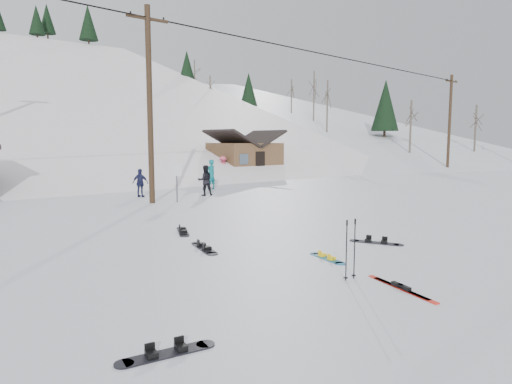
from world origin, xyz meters
TOP-DOWN VIEW (x-y plane):
  - ground at (0.00, 0.00)m, footprint 200.00×200.00m
  - ridge_right at (38.00, 50.00)m, footprint 45.66×93.98m
  - treeline_right at (36.00, 42.00)m, footprint 20.00×60.00m
  - utility_pole at (2.00, 14.00)m, footprint 2.00×0.26m
  - utility_pole_right at (34.00, 17.00)m, footprint 2.00×0.26m
  - trail_sign at (3.10, 13.58)m, footprint 0.50×0.09m
  - cabin at (15.00, 24.00)m, footprint 5.39×4.40m
  - hero_snowboard at (0.94, 1.92)m, footprint 0.46×1.32m
  - hero_skis at (0.37, -0.61)m, footprint 0.56×1.87m
  - ski_poles at (0.06, 0.44)m, footprint 0.36×0.10m
  - board_scatter_a at (-4.62, -0.22)m, footprint 1.43×0.45m
  - board_scatter_b at (-0.92, 4.73)m, footprint 0.62×1.61m
  - board_scatter_d at (3.35, 2.23)m, footprint 0.84×1.42m
  - board_scatter_f at (-0.25, 7.09)m, footprint 0.85×1.50m
  - skier_teal at (7.45, 17.36)m, footprint 0.73×0.57m
  - skier_dark at (5.49, 14.89)m, footprint 0.95×0.85m
  - skier_pink at (12.06, 22.83)m, footprint 1.22×0.85m
  - skier_navy at (2.51, 16.42)m, footprint 0.83×0.90m

SIDE VIEW (x-z plane):
  - ridge_right at x=38.00m, z-range -38.30..16.30m
  - ground at x=0.00m, z-range 0.00..0.00m
  - treeline_right at x=36.00m, z-range -5.00..5.00m
  - hero_snowboard at x=0.94m, z-range -0.02..0.07m
  - board_scatter_a at x=-4.62m, z-range -0.02..0.08m
  - board_scatter_d at x=3.35m, z-range -0.03..0.08m
  - hero_skis at x=0.37m, z-range -0.02..0.08m
  - board_scatter_f at x=-0.25m, z-range -0.03..0.09m
  - board_scatter_b at x=-0.92m, z-range -0.03..0.09m
  - ski_poles at x=0.06m, z-range 0.02..1.32m
  - skier_navy at x=2.51m, z-range 0.00..1.48m
  - skier_dark at x=5.49m, z-range 0.00..1.62m
  - skier_pink at x=12.06m, z-range 0.00..1.73m
  - skier_teal at x=7.45m, z-range 0.00..1.78m
  - trail_sign at x=3.10m, z-range 0.35..2.20m
  - cabin at x=15.00m, z-range -0.40..3.37m
  - utility_pole at x=2.00m, z-range 0.18..9.18m
  - utility_pole_right at x=34.00m, z-range 0.18..9.18m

